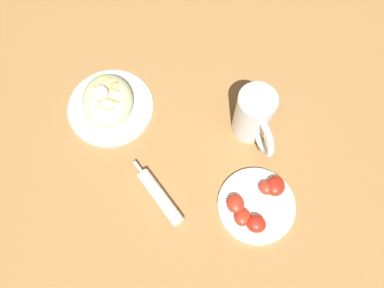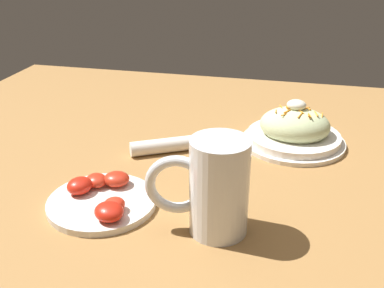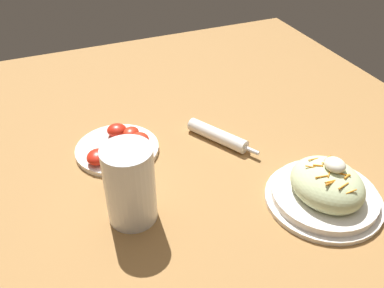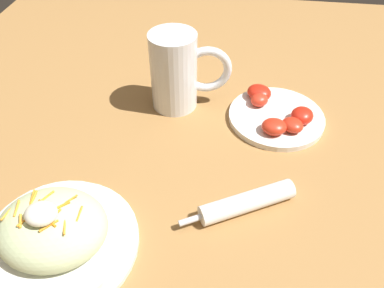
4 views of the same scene
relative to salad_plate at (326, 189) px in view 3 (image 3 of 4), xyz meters
name	(u,v)px [view 3 (image 3 of 4)]	position (x,y,z in m)	size (l,w,h in m)	color
ground_plane	(173,165)	(-0.23, -0.24, -0.03)	(1.43, 1.43, 0.00)	#9E703D
salad_plate	(326,189)	(0.00, 0.00, 0.00)	(0.23, 0.23, 0.10)	white
beer_mug	(129,187)	(-0.11, -0.36, 0.04)	(0.16, 0.09, 0.16)	white
napkin_roll	(218,136)	(-0.27, -0.11, -0.02)	(0.18, 0.11, 0.03)	white
tomato_plate	(118,147)	(-0.32, -0.34, -0.02)	(0.19, 0.19, 0.04)	white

